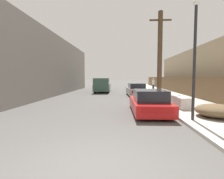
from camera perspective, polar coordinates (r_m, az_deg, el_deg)
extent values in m
plane|color=#4F4C49|center=(3.98, -6.40, -25.21)|extent=(220.00, 220.00, 0.00)
cube|color=#ADA89E|center=(27.40, 12.83, -0.03)|extent=(4.20, 63.00, 0.12)
cube|color=silver|center=(11.35, 21.34, -3.91)|extent=(0.78, 1.83, 0.62)
cube|color=white|center=(11.32, 21.38, -2.28)|extent=(0.75, 1.76, 0.03)
cube|color=#333335|center=(11.89, 21.14, -1.85)|extent=(0.04, 0.20, 0.02)
cube|color=gray|center=(11.58, 20.83, -2.04)|extent=(0.66, 0.12, 0.01)
cube|color=gray|center=(11.07, 21.92, -2.33)|extent=(0.66, 0.12, 0.01)
cube|color=red|center=(9.87, 11.86, -4.94)|extent=(1.86, 4.44, 0.57)
cube|color=black|center=(9.41, 12.31, -1.88)|extent=(1.58, 2.14, 0.57)
cube|color=#B21414|center=(7.70, 14.65, -6.75)|extent=(1.41, 0.05, 0.20)
cylinder|color=black|center=(11.14, 6.66, -4.49)|extent=(0.21, 0.60, 0.60)
cylinder|color=black|center=(11.37, 14.61, -4.42)|extent=(0.21, 0.60, 0.60)
cylinder|color=black|center=(8.45, 8.11, -7.23)|extent=(0.21, 0.60, 0.60)
cylinder|color=black|center=(8.75, 18.48, -7.01)|extent=(0.21, 0.60, 0.60)
cube|color=gray|center=(18.68, 7.84, -0.52)|extent=(2.02, 4.59, 0.65)
cube|color=black|center=(18.46, 7.94, 1.24)|extent=(1.66, 2.60, 0.51)
cube|color=#B21414|center=(16.44, 8.97, -0.74)|extent=(1.37, 0.11, 0.23)
cylinder|color=black|center=(19.98, 5.11, -0.61)|extent=(0.24, 0.69, 0.68)
cylinder|color=black|center=(20.18, 9.41, -0.60)|extent=(0.24, 0.69, 0.68)
cylinder|color=black|center=(17.21, 5.99, -1.35)|extent=(0.24, 0.69, 0.68)
cylinder|color=black|center=(17.45, 10.96, -1.33)|extent=(0.24, 0.69, 0.68)
cube|color=#385647|center=(23.45, -3.10, 0.82)|extent=(2.09, 5.77, 0.84)
cube|color=#385647|center=(21.85, -3.43, 2.71)|extent=(1.89, 2.62, 0.77)
cube|color=black|center=(21.85, -3.43, 2.76)|extent=(1.93, 2.57, 0.42)
cylinder|color=black|center=(21.64, -1.33, 0.02)|extent=(0.28, 0.88, 0.87)
cylinder|color=black|center=(21.78, -5.59, 0.03)|extent=(0.28, 0.88, 0.87)
cylinder|color=black|center=(25.18, -0.94, 0.58)|extent=(0.28, 0.88, 0.87)
cylinder|color=black|center=(25.30, -4.61, 0.58)|extent=(0.28, 0.88, 0.87)
cylinder|color=#4C3826|center=(15.43, 15.33, 10.63)|extent=(0.39, 0.39, 7.28)
cube|color=#4C3826|center=(16.04, 15.54, 21.02)|extent=(1.80, 0.12, 0.12)
cylinder|color=#232326|center=(8.16, 25.29, 7.56)|extent=(0.12, 0.12, 4.76)
sphere|color=white|center=(8.70, 25.83, 24.27)|extent=(0.26, 0.26, 0.26)
ellipsoid|color=brown|center=(9.39, 30.86, -5.91)|extent=(1.81, 1.93, 0.59)
cube|color=brown|center=(23.60, 19.35, 1.63)|extent=(0.08, 39.38, 1.87)
cube|color=gray|center=(21.94, -24.96, 6.93)|extent=(7.00, 25.39, 6.40)
cube|color=tan|center=(24.77, 29.76, 5.05)|extent=(6.00, 22.91, 5.24)
cylinder|color=#282D42|center=(25.34, 13.32, 0.68)|extent=(0.28, 0.28, 0.79)
cylinder|color=beige|center=(25.31, 13.34, 2.28)|extent=(0.34, 0.34, 0.63)
sphere|color=#DBB293|center=(25.30, 13.36, 3.26)|extent=(0.24, 0.24, 0.24)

